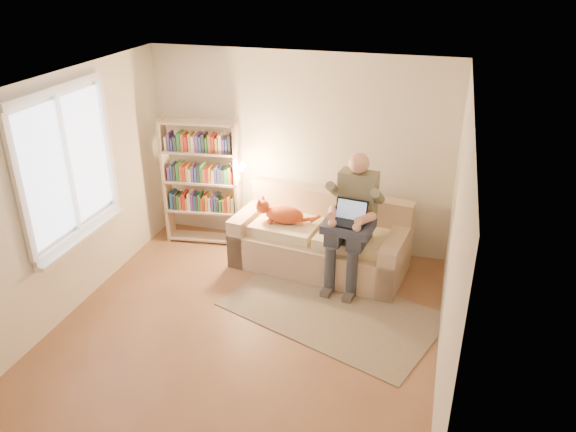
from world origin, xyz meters
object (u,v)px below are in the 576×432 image
(person, at_px, (353,213))
(laptop, at_px, (353,218))
(cat, at_px, (279,213))
(bookshelf, at_px, (202,177))
(sofa, at_px, (321,242))

(person, distance_m, laptop, 0.16)
(cat, bearing_deg, bookshelf, 173.13)
(person, bearing_deg, bookshelf, 175.58)
(person, bearing_deg, sofa, 160.34)
(sofa, distance_m, laptop, 0.82)
(sofa, xyz_separation_m, cat, (-0.54, -0.07, 0.37))
(person, xyz_separation_m, bookshelf, (-2.13, 0.44, 0.06))
(sofa, distance_m, cat, 0.65)
(sofa, xyz_separation_m, person, (0.43, -0.22, 0.56))
(person, bearing_deg, laptop, -71.21)
(sofa, bearing_deg, laptop, -31.90)
(cat, height_order, bookshelf, bookshelf)
(cat, relative_size, bookshelf, 0.44)
(sofa, relative_size, cat, 2.98)
(sofa, bearing_deg, cat, -165.24)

